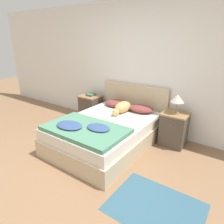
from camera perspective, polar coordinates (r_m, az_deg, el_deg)
ground_plane at (r=3.04m, az=-13.56°, el=-17.54°), size 16.00×16.00×0.00m
wall_back at (r=4.14m, az=7.79°, el=12.30°), size 9.00×0.06×2.55m
bed at (r=3.61m, az=-1.78°, el=-6.04°), size 1.42×1.93×0.48m
headboard at (r=4.28m, az=6.16°, el=1.94°), size 1.50×0.06×0.95m
nightstand_left at (r=4.68m, az=-6.11°, el=1.09°), size 0.45×0.42×0.61m
nightstand_right at (r=3.77m, az=17.25°, el=-4.66°), size 0.45×0.42×0.61m
pillow_left at (r=4.22m, az=1.09°, el=2.47°), size 0.51×0.34×0.13m
pillow_right at (r=3.93m, az=8.18°, el=0.94°), size 0.51×0.34×0.13m
quilt at (r=3.13m, az=-7.82°, el=-4.74°), size 1.29×0.79×0.11m
dog at (r=3.86m, az=2.93°, el=1.27°), size 0.24×0.62×0.21m
book_stack at (r=4.60m, az=-6.07°, el=4.97°), size 0.18×0.19×0.04m
table_lamp at (r=3.58m, az=18.18°, el=3.59°), size 0.23×0.23×0.34m
rug at (r=2.61m, az=12.23°, el=-25.02°), size 1.04×0.82×0.00m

